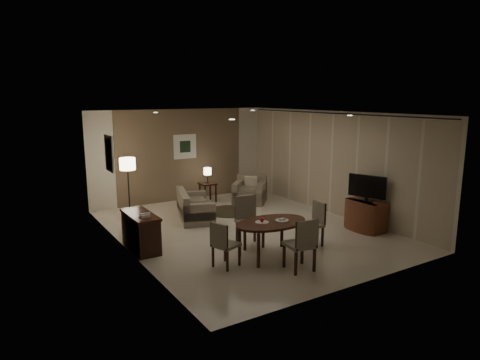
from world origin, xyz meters
TOP-DOWN VIEW (x-y plane):
  - room_shell at (0.00, 0.40)m, footprint 5.50×7.00m
  - taupe_accent at (0.00, 3.48)m, footprint 3.96×0.03m
  - curtain_wall at (2.68, 0.00)m, footprint 0.08×6.70m
  - curtain_rod at (2.68, 0.00)m, footprint 0.03×6.80m
  - art_back_frame at (0.10, 3.46)m, footprint 0.72×0.03m
  - art_back_canvas at (0.10, 3.44)m, footprint 0.34×0.01m
  - art_left_frame at (-2.72, 1.20)m, footprint 0.03×0.60m
  - art_left_canvas at (-2.71, 1.20)m, footprint 0.01×0.46m
  - downlight_nl at (-1.40, -1.80)m, footprint 0.10×0.10m
  - downlight_nr at (1.40, -1.80)m, footprint 0.10×0.10m
  - downlight_fl at (-1.40, 1.80)m, footprint 0.10×0.10m
  - downlight_fr at (1.40, 1.80)m, footprint 0.10×0.10m
  - console_desk at (-2.49, 0.00)m, footprint 0.48×1.20m
  - telephone at (-2.49, -0.30)m, footprint 0.20×0.14m
  - tv_cabinet at (2.40, -1.50)m, footprint 0.48×0.90m
  - flat_tv at (2.38, -1.50)m, footprint 0.36×0.85m
  - dining_table at (-0.48, -1.71)m, footprint 1.50×0.94m
  - chair_near at (-0.42, -2.50)m, footprint 0.52×0.52m
  - chair_far at (-0.49, -0.99)m, footprint 0.57×0.57m
  - chair_left at (-1.46, -1.68)m, footprint 0.53×0.53m
  - chair_right at (0.60, -1.61)m, footprint 0.48×0.48m
  - plate_a at (-0.66, -1.66)m, footprint 0.26×0.26m
  - plate_b at (-0.26, -1.76)m, footprint 0.26×0.26m
  - fruit_apple at (-0.66, -1.66)m, footprint 0.09×0.09m
  - napkin at (-0.26, -1.76)m, footprint 0.12×0.08m
  - round_rug at (0.52, 1.54)m, footprint 1.30×1.30m
  - sofa at (-0.59, 1.40)m, footprint 1.70×1.19m
  - armchair at (1.48, 2.05)m, footprint 1.21×1.21m
  - side_table at (0.52, 2.84)m, footprint 0.44×0.44m
  - table_lamp at (0.52, 2.84)m, footprint 0.22×0.22m
  - floor_lamp at (-1.97, 2.38)m, footprint 0.39×0.39m

SIDE VIEW (x-z plane):
  - round_rug at x=0.52m, z-range 0.00..0.01m
  - side_table at x=0.52m, z-range 0.00..0.56m
  - tv_cabinet at x=2.40m, z-range 0.00..0.70m
  - dining_table at x=-0.48m, z-range 0.00..0.70m
  - sofa at x=-0.59m, z-range 0.00..0.72m
  - console_desk at x=-2.49m, z-range 0.00..0.75m
  - armchair at x=1.48m, z-range 0.00..0.78m
  - chair_left at x=-1.46m, z-range 0.00..0.86m
  - chair_right at x=0.60m, z-range 0.00..0.91m
  - chair_near at x=-0.42m, z-range 0.00..0.97m
  - chair_far at x=-0.49m, z-range 0.00..1.03m
  - plate_a at x=-0.66m, z-range 0.70..0.72m
  - plate_b at x=-0.26m, z-range 0.70..0.72m
  - napkin at x=-0.26m, z-range 0.72..0.75m
  - fruit_apple at x=-0.66m, z-range 0.72..0.81m
  - floor_lamp at x=-1.97m, z-range 0.00..1.55m
  - telephone at x=-2.49m, z-range 0.76..0.85m
  - table_lamp at x=0.52m, z-range 0.56..1.06m
  - flat_tv at x=2.38m, z-range 0.72..1.32m
  - curtain_wall at x=2.68m, z-range 0.03..2.61m
  - taupe_accent at x=0.00m, z-range 0.00..2.70m
  - room_shell at x=0.00m, z-range 0.00..2.70m
  - art_back_frame at x=0.10m, z-range 1.24..1.96m
  - art_back_canvas at x=0.10m, z-range 1.43..1.77m
  - art_left_frame at x=-2.72m, z-range 1.45..2.25m
  - art_left_canvas at x=-2.71m, z-range 1.53..2.17m
  - curtain_rod at x=2.68m, z-range 2.62..2.66m
  - downlight_nl at x=-1.40m, z-range 2.68..2.69m
  - downlight_nr at x=1.40m, z-range 2.68..2.69m
  - downlight_fl at x=-1.40m, z-range 2.68..2.69m
  - downlight_fr at x=1.40m, z-range 2.68..2.69m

